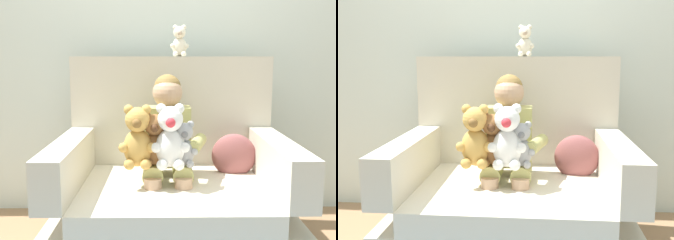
% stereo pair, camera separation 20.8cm
% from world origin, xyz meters
% --- Properties ---
extents(back_wall, '(6.00, 0.10, 2.60)m').
position_xyz_m(back_wall, '(0.00, 0.75, 1.30)').
color(back_wall, silver).
rests_on(back_wall, ground).
extents(armchair, '(1.25, 0.99, 1.10)m').
position_xyz_m(armchair, '(0.00, 0.06, 0.33)').
color(armchair, beige).
rests_on(armchair, ground).
extents(seated_child, '(0.45, 0.39, 0.82)m').
position_xyz_m(seated_child, '(-0.03, 0.09, 0.63)').
color(seated_child, tan).
rests_on(seated_child, armchair).
extents(plush_brown, '(0.17, 0.14, 0.29)m').
position_xyz_m(plush_brown, '(-0.10, -0.06, 0.66)').
color(plush_brown, brown).
rests_on(plush_brown, armchair).
extents(plush_white, '(0.20, 0.16, 0.33)m').
position_xyz_m(plush_white, '(-0.02, -0.10, 0.68)').
color(plush_white, white).
rests_on(plush_white, armchair).
extents(plush_honey, '(0.19, 0.16, 0.33)m').
position_xyz_m(plush_honey, '(-0.18, -0.09, 0.68)').
color(plush_honey, gold).
rests_on(plush_honey, armchair).
extents(plush_grey, '(0.14, 0.12, 0.24)m').
position_xyz_m(plush_grey, '(0.06, -0.07, 0.64)').
color(plush_grey, '#9E9EA3').
rests_on(plush_grey, armchair).
extents(plush_cream_on_backrest, '(0.12, 0.09, 0.20)m').
position_xyz_m(plush_cream_on_backrest, '(0.05, 0.42, 1.19)').
color(plush_cream_on_backrest, silver).
rests_on(plush_cream_on_backrest, armchair).
extents(throw_pillow, '(0.27, 0.15, 0.26)m').
position_xyz_m(throw_pillow, '(0.36, 0.19, 0.52)').
color(throw_pillow, '#8C4C4C').
rests_on(throw_pillow, armchair).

